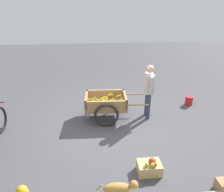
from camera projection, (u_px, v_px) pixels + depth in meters
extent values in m
plane|color=#47474C|center=(116.00, 123.00, 5.52)|extent=(24.00, 24.00, 0.00)
cube|color=#937047|center=(106.00, 105.00, 5.63)|extent=(1.14, 0.85, 0.10)
cube|color=#937047|center=(87.00, 100.00, 5.54)|extent=(0.10, 0.80, 0.24)
cube|color=#937047|center=(125.00, 99.00, 5.59)|extent=(0.10, 0.80, 0.24)
cube|color=#937047|center=(106.00, 105.00, 5.23)|extent=(1.10, 0.11, 0.24)
cube|color=#937047|center=(106.00, 94.00, 5.90)|extent=(1.10, 0.11, 0.24)
torus|color=black|center=(106.00, 115.00, 5.27)|extent=(0.64, 0.09, 0.64)
torus|color=black|center=(106.00, 101.00, 6.07)|extent=(0.64, 0.09, 0.64)
cylinder|color=#9E9EA8|center=(106.00, 107.00, 5.67)|extent=(0.08, 0.88, 0.04)
cylinder|color=#937047|center=(138.00, 105.00, 5.30)|extent=(0.55, 0.06, 0.04)
cylinder|color=#937047|center=(134.00, 94.00, 5.92)|extent=(0.55, 0.06, 0.04)
cylinder|color=#9E9EA8|center=(89.00, 113.00, 5.70)|extent=(0.04, 0.04, 0.35)
ellipsoid|color=gold|center=(93.00, 102.00, 5.59)|extent=(0.17, 0.11, 0.15)
ellipsoid|color=gold|center=(92.00, 102.00, 5.58)|extent=(0.19, 0.07, 0.10)
ellipsoid|color=gold|center=(92.00, 101.00, 5.57)|extent=(0.19, 0.09, 0.05)
ellipsoid|color=gold|center=(91.00, 101.00, 5.56)|extent=(0.19, 0.08, 0.09)
ellipsoid|color=gold|center=(91.00, 101.00, 5.55)|extent=(0.18, 0.08, 0.13)
ellipsoid|color=gold|center=(120.00, 96.00, 5.78)|extent=(0.19, 0.06, 0.12)
ellipsoid|color=gold|center=(120.00, 96.00, 5.76)|extent=(0.19, 0.08, 0.05)
ellipsoid|color=gold|center=(119.00, 96.00, 5.75)|extent=(0.18, 0.06, 0.14)
ellipsoid|color=gold|center=(112.00, 95.00, 5.83)|extent=(0.18, 0.08, 0.14)
ellipsoid|color=gold|center=(111.00, 95.00, 5.82)|extent=(0.18, 0.07, 0.05)
ellipsoid|color=gold|center=(110.00, 95.00, 5.81)|extent=(0.17, 0.06, 0.15)
ellipsoid|color=gold|center=(105.00, 98.00, 5.69)|extent=(0.18, 0.07, 0.14)
ellipsoid|color=gold|center=(105.00, 98.00, 5.68)|extent=(0.19, 0.08, 0.05)
ellipsoid|color=gold|center=(104.00, 97.00, 5.67)|extent=(0.19, 0.11, 0.13)
ellipsoid|color=gold|center=(121.00, 101.00, 5.41)|extent=(0.18, 0.09, 0.13)
ellipsoid|color=gold|center=(121.00, 101.00, 5.40)|extent=(0.19, 0.08, 0.10)
ellipsoid|color=gold|center=(121.00, 101.00, 5.39)|extent=(0.18, 0.07, 0.05)
ellipsoid|color=gold|center=(120.00, 101.00, 5.38)|extent=(0.19, 0.10, 0.10)
ellipsoid|color=gold|center=(120.00, 101.00, 5.37)|extent=(0.17, 0.09, 0.15)
ellipsoid|color=gold|center=(105.00, 101.00, 5.54)|extent=(0.19, 0.08, 0.13)
ellipsoid|color=gold|center=(104.00, 101.00, 5.53)|extent=(0.19, 0.11, 0.08)
ellipsoid|color=gold|center=(104.00, 101.00, 5.52)|extent=(0.19, 0.06, 0.08)
ellipsoid|color=gold|center=(103.00, 101.00, 5.51)|extent=(0.19, 0.07, 0.13)
ellipsoid|color=gold|center=(118.00, 106.00, 5.36)|extent=(0.18, 0.09, 0.13)
ellipsoid|color=gold|center=(118.00, 106.00, 5.35)|extent=(0.19, 0.05, 0.10)
ellipsoid|color=gold|center=(117.00, 106.00, 5.34)|extent=(0.19, 0.11, 0.05)
ellipsoid|color=gold|center=(117.00, 105.00, 5.33)|extent=(0.19, 0.11, 0.09)
ellipsoid|color=gold|center=(117.00, 105.00, 5.32)|extent=(0.18, 0.08, 0.13)
ellipsoid|color=gold|center=(121.00, 104.00, 5.44)|extent=(0.18, 0.08, 0.15)
ellipsoid|color=gold|center=(121.00, 103.00, 5.43)|extent=(0.19, 0.10, 0.10)
ellipsoid|color=gold|center=(121.00, 103.00, 5.42)|extent=(0.18, 0.07, 0.05)
ellipsoid|color=gold|center=(120.00, 103.00, 5.41)|extent=(0.19, 0.11, 0.11)
ellipsoid|color=gold|center=(120.00, 103.00, 5.40)|extent=(0.18, 0.11, 0.12)
ellipsoid|color=gold|center=(91.00, 100.00, 5.50)|extent=(0.18, 0.07, 0.14)
ellipsoid|color=gold|center=(90.00, 100.00, 5.49)|extent=(0.19, 0.07, 0.10)
ellipsoid|color=gold|center=(90.00, 100.00, 5.48)|extent=(0.18, 0.06, 0.05)
ellipsoid|color=gold|center=(89.00, 100.00, 5.47)|extent=(0.19, 0.05, 0.10)
ellipsoid|color=gold|center=(89.00, 99.00, 5.46)|extent=(0.18, 0.08, 0.14)
ellipsoid|color=gold|center=(102.00, 101.00, 5.43)|extent=(0.18, 0.06, 0.15)
ellipsoid|color=gold|center=(101.00, 101.00, 5.41)|extent=(0.19, 0.05, 0.10)
ellipsoid|color=gold|center=(101.00, 101.00, 5.40)|extent=(0.18, 0.06, 0.05)
ellipsoid|color=gold|center=(100.00, 101.00, 5.39)|extent=(0.19, 0.10, 0.11)
ellipsoid|color=gold|center=(100.00, 100.00, 5.38)|extent=(0.18, 0.08, 0.14)
ellipsoid|color=gold|center=(95.00, 100.00, 5.43)|extent=(0.17, 0.05, 0.14)
ellipsoid|color=gold|center=(95.00, 99.00, 5.42)|extent=(0.19, 0.10, 0.09)
ellipsoid|color=gold|center=(94.00, 99.00, 5.41)|extent=(0.18, 0.07, 0.05)
ellipsoid|color=gold|center=(94.00, 99.00, 5.40)|extent=(0.19, 0.07, 0.10)
ellipsoid|color=gold|center=(93.00, 99.00, 5.39)|extent=(0.17, 0.11, 0.15)
ellipsoid|color=gold|center=(101.00, 101.00, 5.61)|extent=(0.18, 0.10, 0.13)
ellipsoid|color=gold|center=(101.00, 101.00, 5.60)|extent=(0.19, 0.10, 0.09)
ellipsoid|color=gold|center=(101.00, 100.00, 5.59)|extent=(0.18, 0.07, 0.05)
ellipsoid|color=gold|center=(100.00, 100.00, 5.58)|extent=(0.19, 0.10, 0.10)
ellipsoid|color=gold|center=(100.00, 100.00, 5.57)|extent=(0.18, 0.08, 0.13)
ellipsoid|color=gold|center=(113.00, 101.00, 5.59)|extent=(0.18, 0.11, 0.14)
ellipsoid|color=gold|center=(113.00, 100.00, 5.58)|extent=(0.19, 0.11, 0.05)
ellipsoid|color=gold|center=(112.00, 100.00, 5.57)|extent=(0.17, 0.09, 0.15)
cylinder|color=#333851|center=(148.00, 107.00, 5.60)|extent=(0.11, 0.11, 0.74)
cylinder|color=#333851|center=(147.00, 103.00, 5.80)|extent=(0.11, 0.11, 0.74)
cube|color=#B7B2AD|center=(149.00, 83.00, 5.44)|extent=(0.22, 0.35, 0.53)
sphere|color=tan|center=(150.00, 69.00, 5.27)|extent=(0.20, 0.20, 0.20)
cylinder|color=#B7B2AD|center=(151.00, 85.00, 5.23)|extent=(0.08, 0.12, 0.48)
cylinder|color=#B7B2AD|center=(148.00, 80.00, 5.63)|extent=(0.08, 0.16, 0.48)
torus|color=black|center=(0.00, 120.00, 5.05)|extent=(0.09, 0.66, 0.66)
ellipsoid|color=#AD7A38|center=(117.00, 188.00, 3.26)|extent=(0.45, 0.20, 0.18)
sphere|color=#AD7A38|center=(134.00, 185.00, 3.25)|extent=(0.14, 0.14, 0.14)
cylinder|color=#AD7A38|center=(99.00, 187.00, 3.23)|extent=(0.11, 0.03, 0.12)
sphere|color=gold|center=(22.00, 191.00, 2.83)|extent=(0.16, 0.16, 0.16)
cylinder|color=#B21E1E|center=(189.00, 101.00, 6.48)|extent=(0.23, 0.23, 0.28)
cube|color=tan|center=(149.00, 168.00, 3.89)|extent=(0.44, 0.32, 0.22)
sphere|color=red|center=(154.00, 165.00, 3.75)|extent=(0.09, 0.09, 0.09)
sphere|color=red|center=(153.00, 160.00, 3.88)|extent=(0.08, 0.08, 0.08)
sphere|color=red|center=(151.00, 161.00, 3.83)|extent=(0.10, 0.10, 0.10)
sphere|color=#99BF33|center=(153.00, 165.00, 3.74)|extent=(0.09, 0.09, 0.09)
sphere|color=#99BF33|center=(147.00, 165.00, 3.75)|extent=(0.08, 0.08, 0.08)
sphere|color=#99BF33|center=(154.00, 160.00, 3.87)|extent=(0.08, 0.08, 0.08)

